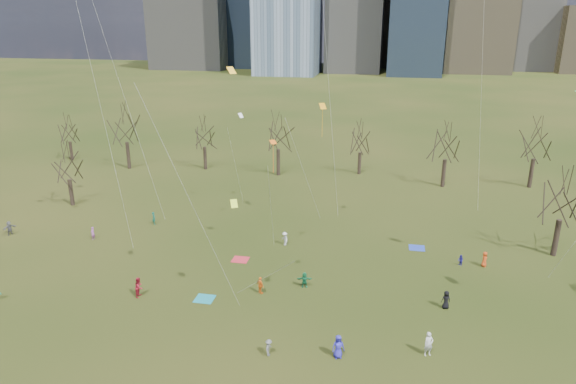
% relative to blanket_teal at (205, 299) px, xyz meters
% --- Properties ---
extents(ground, '(500.00, 500.00, 0.00)m').
position_rel_blanket_teal_xyz_m(ground, '(5.47, -3.14, -0.01)').
color(ground, black).
rests_on(ground, ground).
extents(bare_tree_row, '(113.04, 29.80, 9.50)m').
position_rel_blanket_teal_xyz_m(bare_tree_row, '(5.38, 34.09, 6.10)').
color(bare_tree_row, black).
rests_on(bare_tree_row, ground).
extents(blanket_teal, '(1.60, 1.50, 0.03)m').
position_rel_blanket_teal_xyz_m(blanket_teal, '(0.00, 0.00, 0.00)').
color(blanket_teal, teal).
rests_on(blanket_teal, ground).
extents(blanket_navy, '(1.60, 1.50, 0.03)m').
position_rel_blanket_teal_xyz_m(blanket_navy, '(18.09, 13.96, 0.00)').
color(blanket_navy, '#253FAF').
rests_on(blanket_navy, ground).
extents(blanket_crimson, '(1.60, 1.50, 0.03)m').
position_rel_blanket_teal_xyz_m(blanket_crimson, '(0.89, 7.79, 0.00)').
color(blanket_crimson, red).
rests_on(blanket_crimson, ground).
extents(person_0, '(1.00, 0.84, 1.75)m').
position_rel_blanket_teal_xyz_m(person_0, '(11.90, -5.71, 0.86)').
color(person_0, '#2D29B4').
rests_on(person_0, ground).
extents(person_1, '(0.79, 0.68, 1.83)m').
position_rel_blanket_teal_xyz_m(person_1, '(18.10, -4.24, 0.90)').
color(person_1, silver).
rests_on(person_1, ground).
extents(person_2, '(0.73, 0.90, 1.77)m').
position_rel_blanket_teal_xyz_m(person_2, '(-5.58, -0.64, 0.87)').
color(person_2, maroon).
rests_on(person_2, ground).
extents(person_3, '(0.52, 0.84, 1.27)m').
position_rel_blanket_teal_xyz_m(person_3, '(7.11, -6.43, 0.62)').
color(person_3, slate).
rests_on(person_3, ground).
extents(person_4, '(0.94, 0.89, 1.57)m').
position_rel_blanket_teal_xyz_m(person_4, '(4.43, 1.81, 0.77)').
color(person_4, orange).
rests_on(person_4, ground).
extents(person_5, '(1.40, 0.65, 1.45)m').
position_rel_blanket_teal_xyz_m(person_5, '(7.98, 3.61, 0.71)').
color(person_5, '#1A7848').
rests_on(person_5, ground).
extents(person_6, '(0.88, 0.71, 1.56)m').
position_rel_blanket_teal_xyz_m(person_6, '(19.89, 2.42, 0.77)').
color(person_6, black).
rests_on(person_6, ground).
extents(person_7, '(0.39, 0.55, 1.43)m').
position_rel_blanket_teal_xyz_m(person_7, '(-16.05, 9.53, 0.70)').
color(person_7, '#AB55AB').
rests_on(person_7, ground).
extents(person_8, '(0.63, 0.68, 1.11)m').
position_rel_blanket_teal_xyz_m(person_8, '(22.01, 10.65, 0.54)').
color(person_8, '#282294').
rests_on(person_8, ground).
extents(person_9, '(1.03, 1.06, 1.45)m').
position_rel_blanket_teal_xyz_m(person_9, '(4.49, 12.06, 0.71)').
color(person_9, silver).
rests_on(person_9, ground).
extents(person_11, '(1.08, 1.52, 1.58)m').
position_rel_blanket_teal_xyz_m(person_11, '(-25.67, 8.89, 0.78)').
color(person_11, '#5C5B5F').
rests_on(person_11, ground).
extents(person_12, '(0.63, 0.83, 1.52)m').
position_rel_blanket_teal_xyz_m(person_12, '(24.22, 10.93, 0.74)').
color(person_12, '#E04A18').
rests_on(person_12, ground).
extents(person_13, '(0.61, 0.65, 1.49)m').
position_rel_blanket_teal_xyz_m(person_13, '(-11.47, 14.81, 0.73)').
color(person_13, '#166551').
rests_on(person_13, ground).
extents(kites_airborne, '(65.71, 33.75, 28.91)m').
position_rel_blanket_teal_xyz_m(kites_airborne, '(7.49, 8.72, 12.57)').
color(kites_airborne, orange).
rests_on(kites_airborne, ground).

